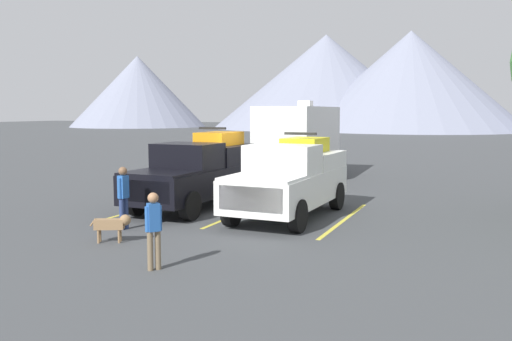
{
  "coord_description": "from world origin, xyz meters",
  "views": [
    {
      "loc": [
        6.95,
        -16.36,
        3.15
      ],
      "look_at": [
        0.0,
        0.06,
        1.2
      ],
      "focal_mm": 38.41,
      "sensor_mm": 36.0,
      "label": 1
    }
  ],
  "objects_px": {
    "dog": "(114,224)",
    "person_b": "(123,193)",
    "pickup_truck_a": "(201,171)",
    "person_a": "(154,226)",
    "camper_trailer_a": "(300,137)",
    "pickup_truck_b": "(291,178)"
  },
  "relations": [
    {
      "from": "pickup_truck_b",
      "to": "dog",
      "type": "relative_size",
      "value": 6.03
    },
    {
      "from": "pickup_truck_a",
      "to": "dog",
      "type": "height_order",
      "value": "pickup_truck_a"
    },
    {
      "from": "dog",
      "to": "pickup_truck_b",
      "type": "bearing_deg",
      "value": 59.59
    },
    {
      "from": "pickup_truck_a",
      "to": "dog",
      "type": "xyz_separation_m",
      "value": [
        0.52,
        -5.3,
        -0.73
      ]
    },
    {
      "from": "person_a",
      "to": "camper_trailer_a",
      "type": "bearing_deg",
      "value": 97.92
    },
    {
      "from": "pickup_truck_b",
      "to": "person_b",
      "type": "height_order",
      "value": "pickup_truck_b"
    },
    {
      "from": "person_a",
      "to": "pickup_truck_b",
      "type": "bearing_deg",
      "value": 84.35
    },
    {
      "from": "pickup_truck_b",
      "to": "person_a",
      "type": "distance_m",
      "value": 6.4
    },
    {
      "from": "camper_trailer_a",
      "to": "dog",
      "type": "relative_size",
      "value": 8.8
    },
    {
      "from": "pickup_truck_a",
      "to": "person_b",
      "type": "bearing_deg",
      "value": -91.98
    },
    {
      "from": "person_a",
      "to": "dog",
      "type": "bearing_deg",
      "value": 144.17
    },
    {
      "from": "person_b",
      "to": "dog",
      "type": "bearing_deg",
      "value": -62.97
    },
    {
      "from": "pickup_truck_a",
      "to": "person_a",
      "type": "bearing_deg",
      "value": -68.55
    },
    {
      "from": "dog",
      "to": "person_b",
      "type": "bearing_deg",
      "value": 117.03
    },
    {
      "from": "camper_trailer_a",
      "to": "dog",
      "type": "height_order",
      "value": "camper_trailer_a"
    },
    {
      "from": "pickup_truck_b",
      "to": "dog",
      "type": "height_order",
      "value": "pickup_truck_b"
    },
    {
      "from": "pickup_truck_a",
      "to": "person_a",
      "type": "height_order",
      "value": "pickup_truck_a"
    },
    {
      "from": "camper_trailer_a",
      "to": "pickup_truck_b",
      "type": "bearing_deg",
      "value": -73.11
    },
    {
      "from": "person_b",
      "to": "dog",
      "type": "distance_m",
      "value": 1.54
    },
    {
      "from": "pickup_truck_b",
      "to": "person_a",
      "type": "xyz_separation_m",
      "value": [
        -0.63,
        -6.37,
        -0.27
      ]
    },
    {
      "from": "pickup_truck_a",
      "to": "pickup_truck_b",
      "type": "relative_size",
      "value": 1.08
    },
    {
      "from": "person_a",
      "to": "dog",
      "type": "height_order",
      "value": "person_a"
    }
  ]
}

